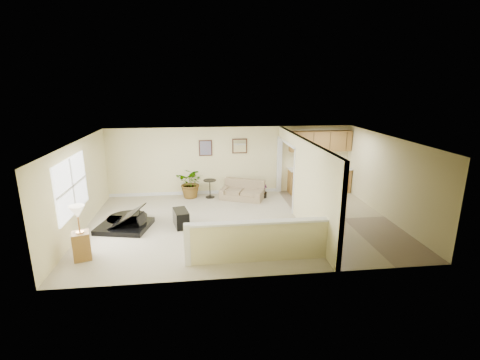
{
  "coord_description": "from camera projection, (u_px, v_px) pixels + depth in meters",
  "views": [
    {
      "loc": [
        -1.14,
        -9.55,
        4.01
      ],
      "look_at": [
        0.01,
        0.4,
        1.22
      ],
      "focal_mm": 26.0,
      "sensor_mm": 36.0,
      "label": 1
    }
  ],
  "objects": [
    {
      "name": "piano_bench",
      "position": [
        181.0,
        218.0,
        10.06
      ],
      "size": [
        0.53,
        0.79,
        0.49
      ],
      "primitive_type": "cube",
      "rotation": [
        0.0,
        0.0,
        0.23
      ],
      "color": "black",
      "rests_on": "floor"
    },
    {
      "name": "back_wall",
      "position": [
        232.0,
        161.0,
        12.88
      ],
      "size": [
        9.0,
        0.04,
        2.5
      ],
      "primitive_type": "cube",
      "color": "beige",
      "rests_on": "floor"
    },
    {
      "name": "accent_table",
      "position": [
        210.0,
        186.0,
        12.55
      ],
      "size": [
        0.46,
        0.46,
        0.66
      ],
      "color": "black",
      "rests_on": "floor"
    },
    {
      "name": "palm_plant",
      "position": [
        191.0,
        183.0,
        12.53
      ],
      "size": [
        1.26,
        1.18,
        1.12
      ],
      "color": "black",
      "rests_on": "floor"
    },
    {
      "name": "small_plant",
      "position": [
        263.0,
        192.0,
        12.6
      ],
      "size": [
        0.34,
        0.34,
        0.5
      ],
      "color": "black",
      "rests_on": "floor"
    },
    {
      "name": "lamp_stand",
      "position": [
        80.0,
        237.0,
        8.09
      ],
      "size": [
        0.49,
        0.49,
        1.33
      ],
      "color": "olive",
      "rests_on": "floor"
    },
    {
      "name": "piano",
      "position": [
        123.0,
        209.0,
        9.93
      ],
      "size": [
        1.83,
        1.84,
        1.31
      ],
      "rotation": [
        0.0,
        0.0,
        -0.22
      ],
      "color": "black",
      "rests_on": "floor"
    },
    {
      "name": "loveseat",
      "position": [
        242.0,
        190.0,
        12.5
      ],
      "size": [
        1.82,
        1.4,
        0.86
      ],
      "rotation": [
        0.0,
        0.0,
        -0.41
      ],
      "color": "#9C8C63",
      "rests_on": "floor"
    },
    {
      "name": "kitchen_cabinets",
      "position": [
        317.0,
        170.0,
        13.08
      ],
      "size": [
        2.36,
        0.65,
        2.33
      ],
      "color": "olive",
      "rests_on": "floor"
    },
    {
      "name": "wall_mirror",
      "position": [
        240.0,
        146.0,
        12.73
      ],
      "size": [
        0.55,
        0.04,
        0.55
      ],
      "color": "#3E2216",
      "rests_on": "back_wall"
    },
    {
      "name": "kitchen_vinyl",
      "position": [
        343.0,
        218.0,
        10.69
      ],
      "size": [
        2.7,
        6.0,
        0.01
      ],
      "primitive_type": "cube",
      "color": "tan",
      "rests_on": "floor"
    },
    {
      "name": "right_wall",
      "position": [
        389.0,
        178.0,
        10.51
      ],
      "size": [
        0.04,
        6.0,
        2.5
      ],
      "primitive_type": "cube",
      "color": "beige",
      "rests_on": "floor"
    },
    {
      "name": "interior_partition",
      "position": [
        299.0,
        180.0,
        10.46
      ],
      "size": [
        0.18,
        5.99,
        2.5
      ],
      "color": "beige",
      "rests_on": "floor"
    },
    {
      "name": "front_wall",
      "position": [
        258.0,
        223.0,
        7.13
      ],
      "size": [
        9.0,
        0.04,
        2.5
      ],
      "primitive_type": "cube",
      "color": "beige",
      "rests_on": "floor"
    },
    {
      "name": "ceiling",
      "position": [
        241.0,
        140.0,
        9.67
      ],
      "size": [
        9.0,
        6.0,
        0.04
      ],
      "primitive_type": "cube",
      "color": "silver",
      "rests_on": "back_wall"
    },
    {
      "name": "left_wall",
      "position": [
        78.0,
        188.0,
        9.5
      ],
      "size": [
        0.04,
        6.0,
        2.5
      ],
      "primitive_type": "cube",
      "color": "beige",
      "rests_on": "floor"
    },
    {
      "name": "floor",
      "position": [
        241.0,
        223.0,
        10.34
      ],
      "size": [
        9.0,
        9.0,
        0.0
      ],
      "primitive_type": "plane",
      "color": "tan",
      "rests_on": "ground"
    },
    {
      "name": "wall_art_left",
      "position": [
        206.0,
        148.0,
        12.61
      ],
      "size": [
        0.48,
        0.04,
        0.58
      ],
      "color": "#3E2216",
      "rests_on": "back_wall"
    },
    {
      "name": "left_window",
      "position": [
        71.0,
        186.0,
        8.97
      ],
      "size": [
        0.05,
        2.15,
        1.45
      ],
      "primitive_type": "cube",
      "color": "white",
      "rests_on": "left_wall"
    },
    {
      "name": "pony_half_wall",
      "position": [
        256.0,
        240.0,
        8.01
      ],
      "size": [
        3.42,
        0.22,
        1.0
      ],
      "color": "beige",
      "rests_on": "floor"
    }
  ]
}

